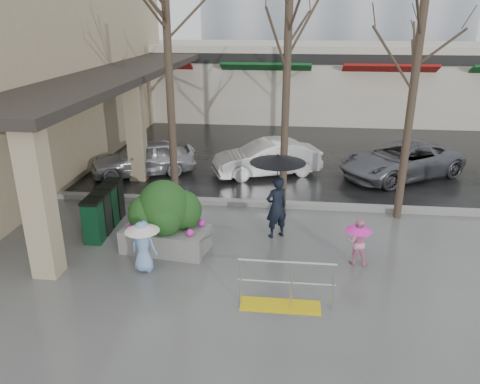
% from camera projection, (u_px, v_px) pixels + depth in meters
% --- Properties ---
extents(ground, '(120.00, 120.00, 0.00)m').
position_uv_depth(ground, '(225.00, 272.00, 10.60)').
color(ground, '#51514F').
rests_on(ground, ground).
extents(street_asphalt, '(120.00, 36.00, 0.01)m').
position_uv_depth(street_asphalt, '(272.00, 102.00, 31.04)').
color(street_asphalt, black).
rests_on(street_asphalt, ground).
extents(curb, '(120.00, 0.30, 0.15)m').
position_uv_depth(curb, '(243.00, 203.00, 14.29)').
color(curb, gray).
rests_on(curb, ground).
extents(near_building, '(6.00, 18.00, 8.00)m').
position_uv_depth(near_building, '(17.00, 56.00, 17.55)').
color(near_building, tan).
rests_on(near_building, ground).
extents(canopy_slab, '(2.80, 18.00, 0.25)m').
position_uv_depth(canopy_slab, '(126.00, 68.00, 17.25)').
color(canopy_slab, '#2D2823').
rests_on(canopy_slab, pillar_front).
extents(pillar_front, '(0.55, 0.55, 3.50)m').
position_uv_depth(pillar_front, '(39.00, 201.00, 9.92)').
color(pillar_front, tan).
rests_on(pillar_front, ground).
extents(pillar_back, '(0.55, 0.55, 3.50)m').
position_uv_depth(pillar_back, '(136.00, 131.00, 15.96)').
color(pillar_back, tan).
rests_on(pillar_back, ground).
extents(storefront_row, '(34.00, 6.74, 4.00)m').
position_uv_depth(storefront_row, '(305.00, 80.00, 26.37)').
color(storefront_row, beige).
rests_on(storefront_row, ground).
extents(handrail, '(1.90, 0.50, 1.03)m').
position_uv_depth(handrail, '(284.00, 290.00, 9.21)').
color(handrail, yellow).
rests_on(handrail, ground).
extents(tree_west, '(3.20, 3.20, 6.80)m').
position_uv_depth(tree_west, '(167.00, 30.00, 12.35)').
color(tree_west, '#382B21').
rests_on(tree_west, ground).
extents(tree_midwest, '(3.20, 3.20, 7.00)m').
position_uv_depth(tree_midwest, '(289.00, 24.00, 11.96)').
color(tree_midwest, '#382B21').
rests_on(tree_midwest, ground).
extents(tree_mideast, '(3.20, 3.20, 6.50)m').
position_uv_depth(tree_mideast, '(420.00, 40.00, 11.75)').
color(tree_mideast, '#382B21').
rests_on(tree_mideast, ground).
extents(woman, '(1.42, 1.42, 2.25)m').
position_uv_depth(woman, '(277.00, 185.00, 11.79)').
color(woman, black).
rests_on(woman, ground).
extents(child_pink, '(0.62, 0.62, 1.13)m').
position_uv_depth(child_pink, '(358.00, 238.00, 10.75)').
color(child_pink, pink).
rests_on(child_pink, ground).
extents(child_blue, '(0.78, 0.78, 1.21)m').
position_uv_depth(child_blue, '(143.00, 241.00, 10.41)').
color(child_blue, '#7EA5E0').
rests_on(child_blue, ground).
extents(planter, '(2.18, 1.30, 1.81)m').
position_uv_depth(planter, '(165.00, 217.00, 11.32)').
color(planter, gray).
rests_on(planter, ground).
extents(news_boxes, '(0.51, 2.06, 1.14)m').
position_uv_depth(news_boxes, '(104.00, 209.00, 12.53)').
color(news_boxes, '#0E3E22').
rests_on(news_boxes, ground).
extents(car_a, '(3.98, 2.85, 1.26)m').
position_uv_depth(car_a, '(143.00, 158.00, 16.85)').
color(car_a, '#B4B4B9').
rests_on(car_a, ground).
extents(car_b, '(4.05, 2.61, 1.26)m').
position_uv_depth(car_b, '(267.00, 158.00, 16.82)').
color(car_b, white).
rests_on(car_b, ground).
extents(car_c, '(4.96, 4.17, 1.26)m').
position_uv_depth(car_c, '(401.00, 160.00, 16.56)').
color(car_c, slate).
rests_on(car_c, ground).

